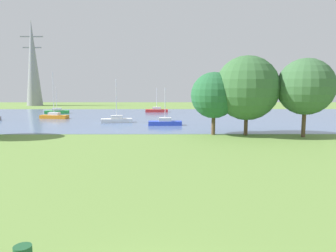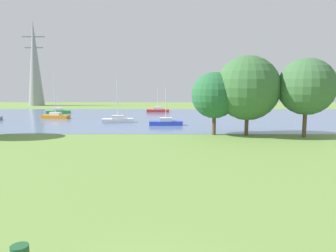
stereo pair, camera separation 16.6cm
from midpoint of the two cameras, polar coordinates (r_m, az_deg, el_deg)
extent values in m
plane|color=olive|center=(29.84, -1.24, -3.83)|extent=(160.00, 160.00, 0.00)
cube|color=#5D76A3|center=(57.57, -0.61, 1.56)|extent=(140.00, 40.00, 0.02)
cube|color=orange|center=(58.81, -19.32, 1.57)|extent=(4.98, 2.24, 0.60)
cube|color=white|center=(58.76, -19.35, 2.11)|extent=(1.95, 1.37, 0.50)
cylinder|color=silver|center=(58.57, -19.49, 5.51)|extent=(0.10, 0.10, 7.49)
cube|color=blue|center=(46.05, -0.20, 0.51)|extent=(4.83, 1.61, 0.60)
cube|color=white|center=(45.99, -0.20, 1.19)|extent=(1.82, 1.14, 0.50)
cylinder|color=silver|center=(45.81, -0.20, 3.92)|extent=(0.10, 0.10, 4.88)
cube|color=white|center=(50.15, -8.83, 0.98)|extent=(4.97, 2.22, 0.60)
cube|color=white|center=(50.09, -8.84, 1.60)|extent=(1.95, 1.36, 0.50)
cylinder|color=silver|center=(49.90, -8.91, 4.80)|extent=(0.10, 0.10, 6.08)
cube|color=green|center=(69.41, -18.88, 2.40)|extent=(5.02, 2.62, 0.60)
cube|color=white|center=(69.37, -18.90, 2.86)|extent=(2.01, 1.50, 0.50)
cylinder|color=silver|center=(69.25, -18.97, 4.65)|extent=(0.10, 0.10, 4.86)
cube|color=red|center=(68.80, -1.67, 2.75)|extent=(4.82, 1.58, 0.60)
cube|color=white|center=(68.75, -1.67, 3.21)|extent=(1.82, 1.13, 0.50)
cylinder|color=silver|center=(68.64, -1.67, 4.92)|extent=(0.10, 0.10, 4.61)
cylinder|color=brown|center=(37.60, 8.42, 0.52)|extent=(0.44, 0.44, 2.75)
sphere|color=#266238|center=(37.36, 8.52, 5.47)|extent=(5.35, 5.35, 5.35)
cylinder|color=brown|center=(38.03, 14.07, 0.54)|extent=(0.44, 0.44, 2.86)
sphere|color=#376637|center=(37.79, 14.26, 6.60)|extent=(7.38, 7.38, 7.38)
cylinder|color=brown|center=(38.63, 23.44, 0.68)|extent=(0.44, 0.44, 3.43)
sphere|color=#3A653B|center=(38.42, 23.73, 6.47)|extent=(6.25, 6.25, 6.25)
cone|color=gray|center=(99.51, -22.63, 10.37)|extent=(4.40, 4.40, 24.15)
cube|color=gray|center=(100.23, -22.84, 14.50)|extent=(6.40, 0.30, 0.30)
cube|color=gray|center=(99.87, -22.76, 12.80)|extent=(5.20, 0.30, 0.30)
camera|label=1|loc=(0.08, -89.79, 0.03)|focal=34.06mm
camera|label=2|loc=(0.08, 90.21, -0.03)|focal=34.06mm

